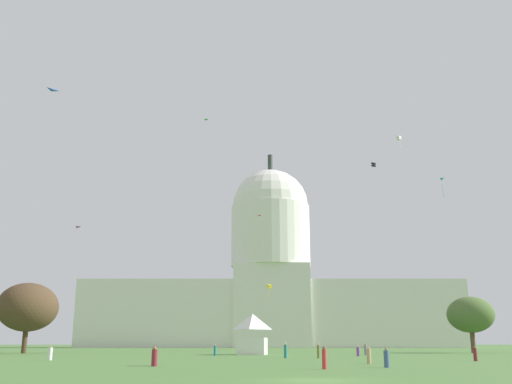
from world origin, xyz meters
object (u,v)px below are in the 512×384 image
(person_red_back_left, at_px, (323,358))
(kite_yellow_low, at_px, (268,287))
(kite_blue_mid, at_px, (50,93))
(person_white_aisle_center, at_px, (49,354))
(person_teal_near_tent, at_px, (214,351))
(person_grey_front_center, at_px, (365,350))
(capitol_building, at_px, (270,283))
(kite_red_high, at_px, (260,217))
(kite_turquoise_mid, at_px, (443,181))
(kite_white_high, at_px, (398,138))
(tree_east_near, at_px, (470,315))
(person_teal_near_tree_east, at_px, (285,351))
(kite_black_high, at_px, (373,165))
(tree_west_far, at_px, (27,307))
(event_tent, at_px, (252,334))
(kite_violet_mid, at_px, (75,228))
(kite_green_high, at_px, (204,120))
(person_maroon_lawn_far_left, at_px, (154,358))
(person_purple_front_right, at_px, (357,351))
(person_tan_edge_west, at_px, (368,356))
(person_olive_mid_left, at_px, (318,351))
(person_olive_edge_east, at_px, (154,357))
(person_maroon_back_right, at_px, (474,354))

(person_red_back_left, height_order, kite_yellow_low, kite_yellow_low)
(kite_blue_mid, bearing_deg, person_white_aisle_center, 78.25)
(person_white_aisle_center, bearing_deg, person_teal_near_tent, -66.94)
(person_grey_front_center, height_order, kite_yellow_low, kite_yellow_low)
(capitol_building, bearing_deg, kite_red_high, -97.78)
(kite_turquoise_mid, bearing_deg, kite_white_high, 57.67)
(tree_east_near, xyz_separation_m, person_teal_near_tree_east, (-35.27, -33.84, -5.85))
(person_teal_near_tree_east, relative_size, kite_black_high, 1.31)
(person_white_aisle_center, xyz_separation_m, kite_red_high, (23.83, 118.61, 40.06))
(tree_west_far, bearing_deg, person_grey_front_center, -13.96)
(tree_west_far, height_order, kite_blue_mid, kite_blue_mid)
(person_grey_front_center, relative_size, person_white_aisle_center, 1.12)
(event_tent, xyz_separation_m, person_teal_near_tree_east, (4.17, -19.20, -2.33))
(kite_black_high, distance_m, kite_violet_mid, 82.85)
(event_tent, bearing_deg, capitol_building, 94.15)
(person_white_aisle_center, bearing_deg, kite_green_high, -34.24)
(person_grey_front_center, distance_m, person_white_aisle_center, 46.26)
(person_maroon_lawn_far_left, distance_m, kite_blue_mid, 46.58)
(person_grey_front_center, distance_m, kite_violet_mid, 63.26)
(kite_white_high, height_order, kite_violet_mid, kite_white_high)
(person_teal_near_tree_east, height_order, person_maroon_lawn_far_left, person_teal_near_tree_east)
(person_teal_near_tent, xyz_separation_m, kite_blue_mid, (-22.19, -12.00, 34.10))
(person_maroon_lawn_far_left, relative_size, kite_violet_mid, 0.88)
(event_tent, bearing_deg, kite_black_high, 68.63)
(kite_yellow_low, distance_m, kite_turquoise_mid, 46.71)
(person_purple_front_right, bearing_deg, person_white_aisle_center, 128.09)
(event_tent, xyz_separation_m, kite_black_high, (33.04, 61.17, 46.18))
(person_purple_front_right, bearing_deg, person_maroon_lawn_far_left, 158.67)
(tree_east_near, bearing_deg, tree_west_far, -177.66)
(kite_blue_mid, height_order, kite_turquoise_mid, kite_blue_mid)
(person_white_aisle_center, distance_m, kite_violet_mid, 57.73)
(person_teal_near_tree_east, relative_size, person_maroon_lawn_far_left, 1.17)
(event_tent, xyz_separation_m, person_tan_edge_west, (10.75, -38.66, -2.48))
(person_teal_near_tree_east, relative_size, kite_yellow_low, 0.52)
(person_teal_near_tree_east, relative_size, person_olive_mid_left, 1.04)
(person_olive_edge_east, height_order, kite_blue_mid, kite_blue_mid)
(person_tan_edge_west, height_order, kite_black_high, kite_black_high)
(person_white_aisle_center, xyz_separation_m, kite_violet_mid, (-14.22, 50.73, 23.60))
(person_olive_edge_east, xyz_separation_m, kite_violet_mid, (-27.97, 65.34, 23.56))
(person_maroon_back_right, relative_size, kite_black_high, 1.10)
(person_purple_front_right, relative_size, person_tan_edge_west, 0.97)
(kite_black_high, bearing_deg, person_olive_mid_left, -156.48)
(tree_west_far, relative_size, person_maroon_lawn_far_left, 9.27)
(person_white_aisle_center, bearing_deg, kite_yellow_low, -47.17)
(person_maroon_lawn_far_left, distance_m, kite_green_high, 112.95)
(kite_yellow_low, bearing_deg, tree_west_far, 11.68)
(kite_black_high, bearing_deg, kite_white_high, -138.89)
(person_teal_near_tree_east, relative_size, person_purple_front_right, 1.23)
(capitol_building, xyz_separation_m, person_teal_near_tent, (-11.17, -125.85, -21.54))
(person_olive_edge_east, bearing_deg, person_olive_mid_left, 176.81)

